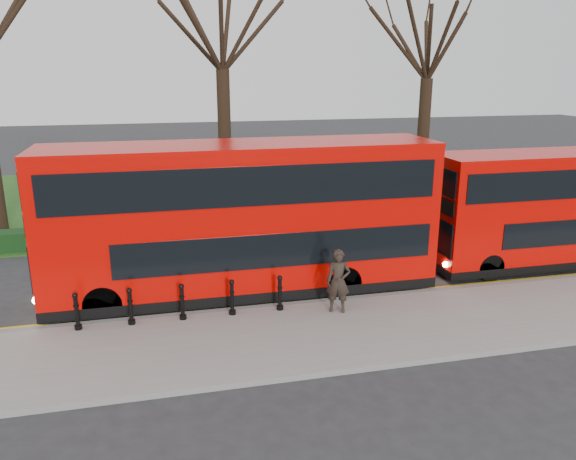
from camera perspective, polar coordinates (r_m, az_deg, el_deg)
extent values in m
plane|color=#28282B|center=(17.55, -8.51, -7.31)|extent=(120.00, 120.00, 0.00)
cube|color=gray|center=(14.81, -7.46, -11.58)|extent=(60.00, 4.00, 0.15)
cube|color=slate|center=(16.61, -8.21, -8.42)|extent=(60.00, 0.25, 0.16)
cube|color=#234A18|center=(31.86, -10.93, 3.35)|extent=(60.00, 18.00, 0.06)
cube|color=black|center=(23.82, -10.01, -0.02)|extent=(60.00, 0.90, 0.80)
cube|color=yellow|center=(16.91, -8.30, -8.22)|extent=(60.00, 0.10, 0.01)
cube|color=yellow|center=(17.09, -8.36, -7.95)|extent=(60.00, 0.10, 0.01)
cylinder|color=black|center=(26.50, -6.42, 8.46)|extent=(0.60, 0.60, 6.86)
cylinder|color=black|center=(29.44, 13.50, 8.47)|extent=(0.60, 0.60, 6.44)
cylinder|color=black|center=(16.18, -20.68, -7.81)|extent=(0.15, 0.15, 1.00)
cylinder|color=black|center=(16.04, -15.71, -7.56)|extent=(0.15, 0.15, 1.00)
cylinder|color=black|center=(16.02, -10.69, -7.24)|extent=(0.15, 0.15, 1.00)
cylinder|color=black|center=(16.12, -5.71, -6.88)|extent=(0.15, 0.15, 1.00)
cylinder|color=black|center=(16.34, -0.83, -6.47)|extent=(0.15, 0.15, 1.00)
cube|color=#D30601|center=(17.36, -4.62, 1.54)|extent=(11.91, 2.71, 4.39)
cube|color=black|center=(18.06, -4.46, -5.37)|extent=(11.93, 2.73, 0.32)
cube|color=black|center=(16.44, -0.84, -2.09)|extent=(9.53, 0.04, 1.03)
cube|color=black|center=(15.78, -3.95, 4.42)|extent=(11.26, 0.04, 1.14)
cube|color=black|center=(17.44, -24.43, 1.39)|extent=(0.06, 2.38, 0.60)
cylinder|color=black|center=(16.79, -18.31, -7.10)|extent=(1.08, 0.32, 1.08)
cylinder|color=black|center=(19.00, -17.77, -4.32)|extent=(1.08, 0.32, 1.08)
cylinder|color=black|center=(17.55, 5.65, -5.29)|extent=(1.08, 0.32, 1.08)
cylinder|color=black|center=(19.68, 3.42, -2.83)|extent=(1.08, 0.32, 1.08)
cube|color=#D30601|center=(22.62, 26.63, 2.38)|extent=(10.27, 2.33, 3.78)
cube|color=black|center=(23.10, 26.03, -2.28)|extent=(10.29, 2.35, 0.28)
cube|color=black|center=(19.68, 15.08, 2.63)|extent=(0.06, 2.05, 0.51)
cylinder|color=black|center=(20.16, 19.82, -3.56)|extent=(0.93, 0.28, 0.93)
cylinder|color=black|center=(21.80, 16.94, -1.83)|extent=(0.93, 0.28, 0.93)
imported|color=#2C221B|center=(16.13, 5.14, -5.19)|extent=(0.80, 0.66, 1.86)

